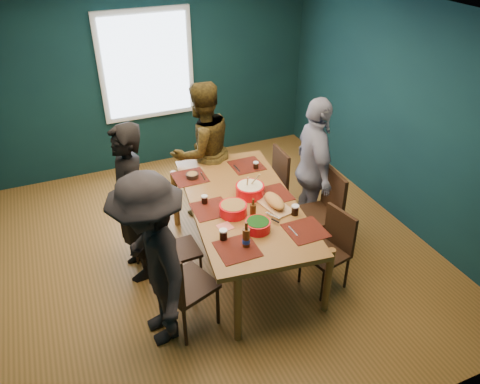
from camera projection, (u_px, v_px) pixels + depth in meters
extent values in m
cube|color=#95612B|center=(210.00, 253.00, 5.54)|extent=(5.00, 5.00, 0.01)
cube|color=silver|center=(199.00, 14.00, 4.10)|extent=(5.00, 5.00, 0.01)
cube|color=#0E3031|center=(400.00, 114.00, 5.65)|extent=(0.01, 5.00, 2.70)
cube|color=#0E3031|center=(147.00, 79.00, 6.76)|extent=(5.00, 0.01, 2.70)
cube|color=#0E3031|center=(341.00, 323.00, 2.87)|extent=(5.00, 0.01, 2.70)
cube|color=white|center=(146.00, 65.00, 6.63)|extent=(1.35, 0.06, 1.55)
cube|color=olive|center=(243.00, 204.00, 4.98)|extent=(1.35, 2.30, 0.05)
cylinder|color=olive|center=(238.00, 309.00, 4.26)|extent=(0.08, 0.08, 0.77)
cylinder|color=olive|center=(328.00, 281.00, 4.58)|extent=(0.08, 0.08, 0.77)
cylinder|color=olive|center=(175.00, 199.00, 5.82)|extent=(0.08, 0.08, 0.77)
cylinder|color=olive|center=(246.00, 183.00, 6.14)|extent=(0.08, 0.08, 0.77)
cube|color=#301E10|center=(150.00, 226.00, 5.31)|extent=(0.49, 0.49, 0.04)
cube|color=#301E10|center=(132.00, 210.00, 5.17)|extent=(0.16, 0.37, 0.42)
cylinder|color=#301E10|center=(136.00, 250.00, 5.27)|extent=(0.03, 0.03, 0.39)
cylinder|color=#301E10|center=(165.00, 249.00, 5.29)|extent=(0.03, 0.03, 0.39)
cylinder|color=#301E10|center=(140.00, 233.00, 5.55)|extent=(0.03, 0.03, 0.39)
cylinder|color=#301E10|center=(167.00, 232.00, 5.57)|extent=(0.03, 0.03, 0.39)
cube|color=#301E10|center=(180.00, 250.00, 4.94)|extent=(0.39, 0.39, 0.04)
cube|color=#301E10|center=(163.00, 237.00, 4.76)|extent=(0.05, 0.38, 0.42)
cylinder|color=#301E10|center=(172.00, 279.00, 4.87)|extent=(0.03, 0.03, 0.39)
cylinder|color=#301E10|center=(201.00, 270.00, 4.99)|extent=(0.03, 0.03, 0.39)
cylinder|color=#301E10|center=(163.00, 261.00, 5.12)|extent=(0.03, 0.03, 0.39)
cylinder|color=#301E10|center=(191.00, 253.00, 5.24)|extent=(0.03, 0.03, 0.39)
cube|color=#301E10|center=(187.00, 285.00, 4.38)|extent=(0.59, 0.59, 0.04)
cube|color=#301E10|center=(167.00, 273.00, 4.11)|extent=(0.20, 0.45, 0.50)
cylinder|color=#301E10|center=(185.00, 327.00, 4.28)|extent=(0.04, 0.04, 0.47)
cylinder|color=#301E10|center=(218.00, 306.00, 4.50)|extent=(0.04, 0.04, 0.47)
cylinder|color=#301E10|center=(160.00, 304.00, 4.52)|extent=(0.04, 0.04, 0.47)
cylinder|color=#301E10|center=(193.00, 285.00, 4.75)|extent=(0.04, 0.04, 0.47)
cube|color=#301E10|center=(266.00, 187.00, 5.93)|extent=(0.44, 0.44, 0.04)
cube|color=#301E10|center=(281.00, 167.00, 5.86)|extent=(0.05, 0.42, 0.46)
cylinder|color=#301E10|center=(258.00, 213.00, 5.86)|extent=(0.03, 0.03, 0.43)
cylinder|color=#301E10|center=(284.00, 207.00, 5.97)|extent=(0.03, 0.03, 0.43)
cylinder|color=#301E10|center=(248.00, 198.00, 6.15)|extent=(0.03, 0.03, 0.43)
cylinder|color=#301E10|center=(273.00, 193.00, 6.26)|extent=(0.03, 0.03, 0.43)
cube|color=#301E10|center=(315.00, 215.00, 5.34)|extent=(0.48, 0.48, 0.04)
cube|color=#301E10|center=(334.00, 192.00, 5.25)|extent=(0.07, 0.46, 0.50)
cylinder|color=#301E10|center=(306.00, 247.00, 5.26)|extent=(0.03, 0.03, 0.47)
cylinder|color=#301E10|center=(337.00, 239.00, 5.38)|extent=(0.03, 0.03, 0.47)
cylinder|color=#301E10|center=(291.00, 227.00, 5.58)|extent=(0.03, 0.03, 0.47)
cylinder|color=#301E10|center=(320.00, 221.00, 5.69)|extent=(0.03, 0.03, 0.47)
cube|color=#301E10|center=(325.00, 253.00, 4.86)|extent=(0.48, 0.48, 0.04)
cube|color=#301E10|center=(340.00, 229.00, 4.82)|extent=(0.12, 0.40, 0.44)
cylinder|color=#301E10|center=(323.00, 286.00, 4.78)|extent=(0.03, 0.03, 0.41)
cylinder|color=#301E10|center=(346.00, 273.00, 4.94)|extent=(0.03, 0.03, 0.41)
cylinder|color=#301E10|center=(300.00, 267.00, 5.02)|extent=(0.03, 0.03, 0.41)
cylinder|color=#301E10|center=(324.00, 255.00, 5.18)|extent=(0.03, 0.03, 0.41)
imported|color=black|center=(131.00, 204.00, 4.82)|extent=(0.44, 0.66, 1.78)
imported|color=black|center=(202.00, 151.00, 5.83)|extent=(1.01, 0.87, 1.78)
imported|color=white|center=(314.00, 169.00, 5.46)|extent=(0.67, 1.10, 1.75)
imported|color=black|center=(152.00, 263.00, 4.07)|extent=(0.72, 1.17, 1.75)
cylinder|color=red|center=(233.00, 209.00, 4.74)|extent=(0.28, 0.28, 0.11)
cylinder|color=#679937|center=(233.00, 205.00, 4.72)|extent=(0.25, 0.25, 0.02)
cylinder|color=red|center=(250.00, 190.00, 5.04)|extent=(0.31, 0.31, 0.12)
cylinder|color=beige|center=(250.00, 186.00, 5.01)|extent=(0.27, 0.27, 0.02)
cylinder|color=tan|center=(254.00, 181.00, 5.00)|extent=(0.09, 0.17, 0.25)
cylinder|color=tan|center=(247.00, 183.00, 4.98)|extent=(0.08, 0.17, 0.25)
cylinder|color=red|center=(258.00, 226.00, 4.51)|extent=(0.25, 0.25, 0.10)
cylinder|color=#124912|center=(258.00, 222.00, 4.49)|extent=(0.22, 0.22, 0.02)
cube|color=tan|center=(274.00, 206.00, 4.89)|extent=(0.30, 0.47, 0.02)
ellipsoid|color=#BE9644|center=(275.00, 201.00, 4.86)|extent=(0.22, 0.37, 0.10)
cube|color=silver|center=(273.00, 215.00, 4.71)|extent=(0.10, 0.16, 0.00)
cylinder|color=black|center=(275.00, 221.00, 4.63)|extent=(0.06, 0.09, 0.02)
sphere|color=#1C5814|center=(279.00, 205.00, 4.78)|extent=(0.03, 0.03, 0.03)
sphere|color=#1C5814|center=(275.00, 200.00, 4.86)|extent=(0.03, 0.03, 0.03)
sphere|color=#1C5814|center=(271.00, 196.00, 4.93)|extent=(0.03, 0.03, 0.03)
cylinder|color=black|center=(192.00, 176.00, 5.37)|extent=(0.14, 0.14, 0.06)
cylinder|color=#679937|center=(192.00, 174.00, 5.36)|extent=(0.12, 0.12, 0.01)
cylinder|color=#4A250D|center=(246.00, 238.00, 4.28)|extent=(0.07, 0.07, 0.20)
cylinder|color=#4A250D|center=(246.00, 226.00, 4.21)|extent=(0.03, 0.03, 0.08)
cylinder|color=#1739A1|center=(246.00, 241.00, 4.30)|extent=(0.07, 0.07, 0.04)
cylinder|color=#4A250D|center=(253.00, 212.00, 4.66)|extent=(0.06, 0.06, 0.17)
cylinder|color=#4A250D|center=(253.00, 202.00, 4.60)|extent=(0.02, 0.02, 0.07)
cylinder|color=black|center=(223.00, 235.00, 4.39)|extent=(0.08, 0.08, 0.11)
cylinder|color=silver|center=(223.00, 231.00, 4.37)|extent=(0.08, 0.08, 0.02)
cylinder|color=black|center=(295.00, 210.00, 4.74)|extent=(0.07, 0.07, 0.11)
cylinder|color=silver|center=(295.00, 206.00, 4.72)|extent=(0.08, 0.08, 0.02)
cylinder|color=black|center=(256.00, 165.00, 5.55)|extent=(0.06, 0.06, 0.09)
cylinder|color=silver|center=(256.00, 163.00, 5.53)|extent=(0.07, 0.07, 0.01)
cylinder|color=black|center=(204.00, 200.00, 4.91)|extent=(0.07, 0.07, 0.09)
cylinder|color=silver|center=(204.00, 196.00, 4.89)|extent=(0.07, 0.07, 0.01)
cube|color=#DF6D5E|center=(274.00, 191.00, 5.15)|extent=(0.20, 0.20, 0.00)
cube|color=#DF6D5E|center=(225.00, 227.00, 4.59)|extent=(0.16, 0.16, 0.00)
cube|color=#DF6D5E|center=(303.00, 227.00, 4.58)|extent=(0.22, 0.22, 0.00)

